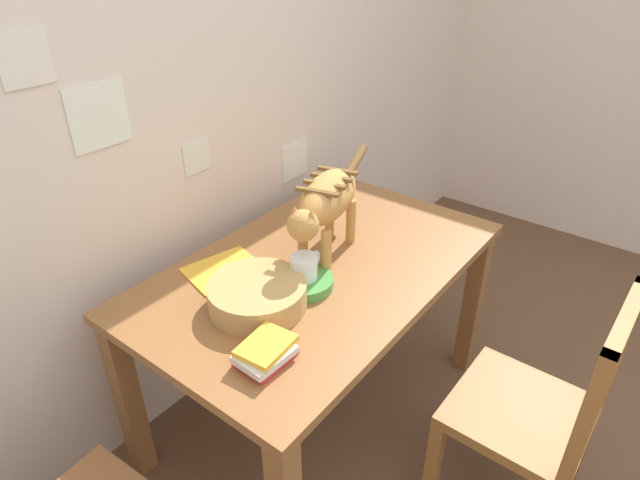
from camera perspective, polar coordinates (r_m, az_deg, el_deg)
name	(u,v)px	position (r m, az deg, el deg)	size (l,w,h in m)	color
wall_rear	(164,105)	(1.98, -16.30, 13.68)	(5.32, 0.11, 2.50)	silver
dining_table	(320,285)	(1.96, 0.00, -4.78)	(1.36, 0.82, 0.74)	#925D33
cat	(326,201)	(1.83, 0.67, 4.16)	(0.63, 0.25, 0.32)	#C68945
saucer_bowl	(304,282)	(1.79, -1.71, -4.49)	(0.20, 0.20, 0.04)	#489542
coffee_mug	(304,267)	(1.75, -1.67, -2.86)	(0.13, 0.09, 0.08)	white
magazine	(224,270)	(1.90, -10.22, -3.15)	(0.25, 0.20, 0.01)	yellow
book_stack	(266,353)	(1.51, -5.83, -11.89)	(0.17, 0.13, 0.06)	red
wicker_basket	(257,295)	(1.70, -6.72, -5.82)	(0.31, 0.31, 0.08)	tan
wooden_chair_far	(534,413)	(1.92, 21.88, -16.79)	(0.42, 0.42, 0.92)	#985F2E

